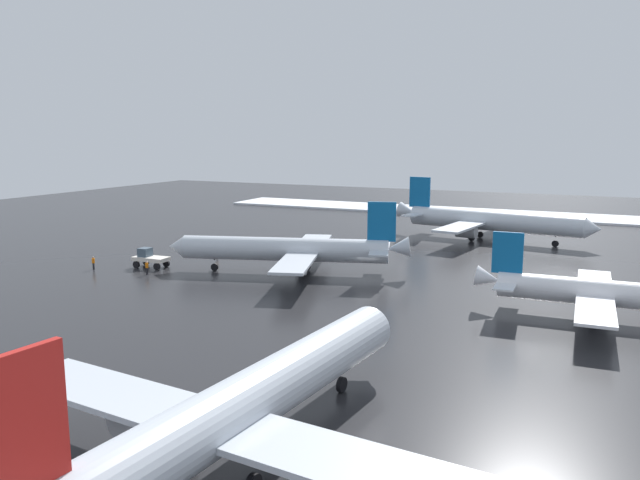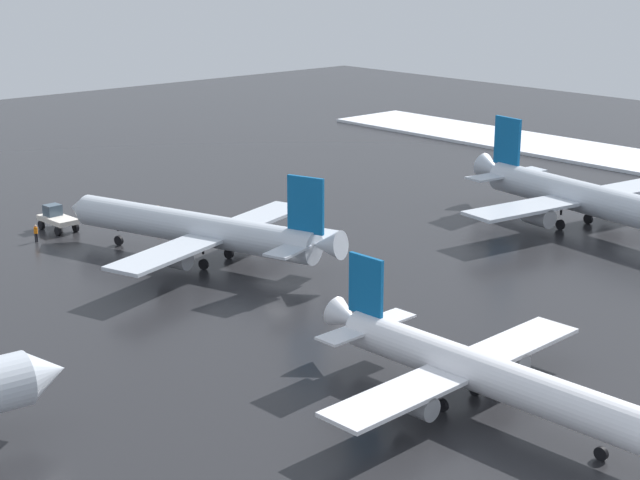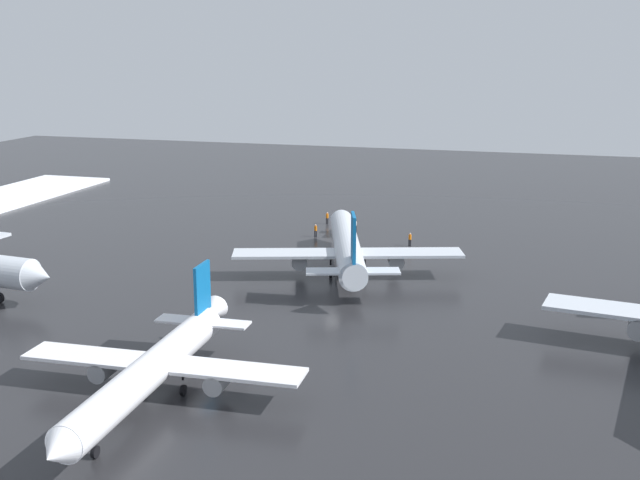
# 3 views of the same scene
# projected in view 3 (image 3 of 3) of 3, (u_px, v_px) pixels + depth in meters

# --- Properties ---
(ground_plane) EXTENTS (240.00, 240.00, 0.00)m
(ground_plane) POSITION_uv_depth(u_px,v_px,m) (338.00, 300.00, 80.71)
(ground_plane) COLOR #232326
(airplane_far_rear) EXTENTS (25.14, 29.85, 9.07)m
(airplane_far_rear) POSITION_uv_depth(u_px,v_px,m) (347.00, 247.00, 89.49)
(airplane_far_rear) COLOR silver
(airplane_far_rear) RESTS_ON ground_plane
(airplane_foreground_jet) EXTENTS (21.52, 26.00, 7.73)m
(airplane_foreground_jet) POSITION_uv_depth(u_px,v_px,m) (152.00, 369.00, 57.04)
(airplane_foreground_jet) COLOR white
(airplane_foreground_jet) RESTS_ON ground_plane
(pushback_tug) EXTENTS (2.50, 4.70, 2.50)m
(pushback_tug) POSITION_uv_depth(u_px,v_px,m) (346.00, 225.00, 108.08)
(pushback_tug) COLOR silver
(pushback_tug) RESTS_ON ground_plane
(ground_crew_beside_wing) EXTENTS (0.36, 0.36, 1.71)m
(ground_crew_beside_wing) POSITION_uv_depth(u_px,v_px,m) (327.00, 217.00, 114.44)
(ground_crew_beside_wing) COLOR black
(ground_crew_beside_wing) RESTS_ON ground_plane
(ground_crew_mid_apron) EXTENTS (0.36, 0.36, 1.71)m
(ground_crew_mid_apron) POSITION_uv_depth(u_px,v_px,m) (410.00, 239.00, 101.90)
(ground_crew_mid_apron) COLOR black
(ground_crew_mid_apron) RESTS_ON ground_plane
(ground_crew_by_nose_gear) EXTENTS (0.36, 0.36, 1.71)m
(ground_crew_by_nose_gear) POSITION_uv_depth(u_px,v_px,m) (316.00, 230.00, 106.72)
(ground_crew_by_nose_gear) COLOR black
(ground_crew_by_nose_gear) RESTS_ON ground_plane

